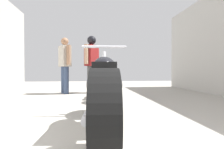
{
  "coord_description": "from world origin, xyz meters",
  "views": [
    {
      "loc": [
        -0.37,
        -0.22,
        0.64
      ],
      "look_at": [
        0.02,
        3.49,
        0.58
      ],
      "focal_mm": 31.23,
      "sensor_mm": 36.0,
      "label": 1
    }
  ],
  "objects_px": {
    "motorcycle_maroon_cruiser": "(104,91)",
    "mechanic_in_blue": "(65,62)",
    "mechanic_with_helmet": "(92,59)",
    "motorcycle_black_naked": "(106,83)"
  },
  "relations": [
    {
      "from": "mechanic_in_blue",
      "to": "mechanic_with_helmet",
      "type": "bearing_deg",
      "value": 6.88
    },
    {
      "from": "mechanic_in_blue",
      "to": "mechanic_with_helmet",
      "type": "relative_size",
      "value": 0.95
    },
    {
      "from": "motorcycle_maroon_cruiser",
      "to": "mechanic_in_blue",
      "type": "distance_m",
      "value": 3.71
    },
    {
      "from": "motorcycle_maroon_cruiser",
      "to": "motorcycle_black_naked",
      "type": "bearing_deg",
      "value": 85.14
    },
    {
      "from": "motorcycle_maroon_cruiser",
      "to": "mechanic_in_blue",
      "type": "height_order",
      "value": "mechanic_in_blue"
    },
    {
      "from": "motorcycle_maroon_cruiser",
      "to": "mechanic_with_helmet",
      "type": "relative_size",
      "value": 1.3
    },
    {
      "from": "motorcycle_black_naked",
      "to": "mechanic_with_helmet",
      "type": "xyz_separation_m",
      "value": [
        -0.34,
        1.15,
        0.64
      ]
    },
    {
      "from": "motorcycle_black_naked",
      "to": "mechanic_with_helmet",
      "type": "distance_m",
      "value": 1.36
    },
    {
      "from": "motorcycle_black_naked",
      "to": "mechanic_with_helmet",
      "type": "bearing_deg",
      "value": 106.67
    },
    {
      "from": "motorcycle_black_naked",
      "to": "mechanic_in_blue",
      "type": "relative_size",
      "value": 1.16
    }
  ]
}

